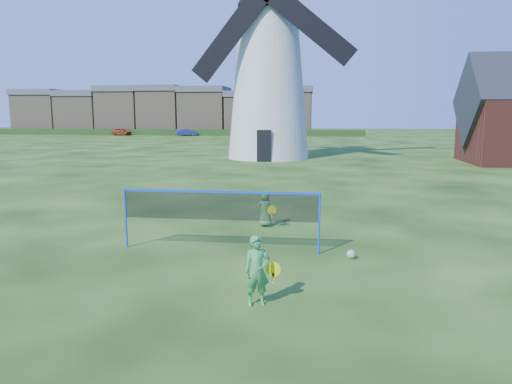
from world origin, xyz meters
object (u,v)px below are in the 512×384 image
Objects in this scene: play_ball at (351,254)px; car_right at (187,132)px; player_boy at (266,209)px; player_girl at (257,271)px; car_left at (122,132)px; badminton_net at (220,207)px; windmill at (269,72)px.

car_right is at bearing 108.69° from play_ball.
player_boy is 5.01× the size of play_ball.
player_girl reaches higher than play_ball.
player_girl reaches higher than car_left.
car_left reaches higher than car_right.
player_girl is 0.37× the size of car_left.
player_girl is (1.38, -3.44, -0.49)m from badminton_net.
badminton_net is 1.46× the size of car_right.
player_boy is at bearing 73.34° from badminton_net.
windmill reaches higher than player_girl.
badminton_net is 67.48m from car_right.
player_girl is 0.37× the size of car_right.
car_right is at bearing -67.38° from car_left.
badminton_net is 1.43× the size of car_left.
player_girl is 6.32m from player_boy.
player_boy is 0.32× the size of car_right.
player_boy is at bearing 175.61° from car_right.
player_boy is 0.31× the size of car_left.
car_left is (-31.00, 67.92, -0.05)m from player_girl.
windmill reaches higher than car_right.
windmill is 47.72m from car_left.
badminton_net is at bearing 76.91° from player_boy.
car_left is (-29.62, 64.48, -0.54)m from badminton_net.
car_right is at bearing 106.14° from badminton_net.
player_girl is 5.90× the size of play_ball.
windmill is 27.93m from play_ball.
car_left is (-28.13, 38.07, -6.08)m from windmill.
badminton_net is 3.45m from play_ball.
windmill is 3.72× the size of badminton_net.
badminton_net is 3.89× the size of player_girl.
player_boy is at bearing -132.88° from car_left.
player_girl reaches higher than car_right.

